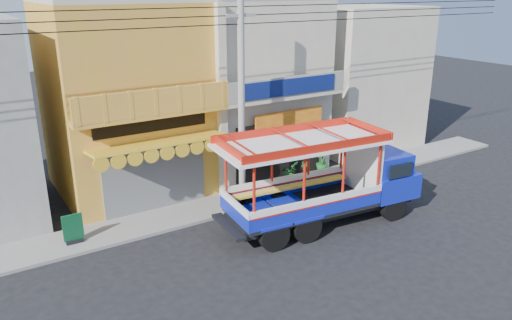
% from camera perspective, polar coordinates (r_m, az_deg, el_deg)
% --- Properties ---
extents(ground, '(90.00, 90.00, 0.00)m').
position_cam_1_polar(ground, '(18.52, 6.44, -8.49)').
color(ground, black).
rests_on(ground, ground).
extents(sidewalk, '(30.00, 2.00, 0.12)m').
position_cam_1_polar(sidewalk, '(21.44, -0.21, -4.18)').
color(sidewalk, slate).
rests_on(sidewalk, ground).
extents(shophouse_left, '(6.00, 7.50, 8.24)m').
position_cam_1_polar(shophouse_left, '(22.07, -14.74, 6.92)').
color(shophouse_left, gold).
rests_on(shophouse_left, ground).
extents(shophouse_right, '(6.00, 6.75, 8.24)m').
position_cam_1_polar(shophouse_right, '(24.50, -1.19, 8.72)').
color(shophouse_right, '#BFB09D').
rests_on(shophouse_right, ground).
extents(party_pilaster, '(0.35, 0.30, 8.00)m').
position_cam_1_polar(party_pilaster, '(20.42, -3.89, 6.23)').
color(party_pilaster, '#BFB09D').
rests_on(party_pilaster, ground).
extents(filler_building_right, '(6.00, 6.00, 7.60)m').
position_cam_1_polar(filler_building_right, '(28.77, 10.96, 9.34)').
color(filler_building_right, '#BFB09D').
rests_on(filler_building_right, ground).
extents(utility_pole, '(28.00, 0.26, 9.00)m').
position_cam_1_polar(utility_pole, '(18.96, -1.30, 8.45)').
color(utility_pole, gray).
rests_on(utility_pole, ground).
extents(songthaew_truck, '(8.06, 3.27, 3.66)m').
position_cam_1_polar(songthaew_truck, '(19.03, 8.99, -1.99)').
color(songthaew_truck, black).
rests_on(songthaew_truck, ground).
extents(green_sign, '(0.69, 0.33, 1.06)m').
position_cam_1_polar(green_sign, '(18.58, -20.16, -7.60)').
color(green_sign, black).
rests_on(green_sign, sidewalk).
extents(potted_plant_a, '(1.13, 1.13, 0.95)m').
position_cam_1_polar(potted_plant_a, '(22.60, 3.79, -1.49)').
color(potted_plant_a, '#195A1F').
rests_on(potted_plant_a, sidewalk).
extents(potted_plant_b, '(0.79, 0.75, 1.14)m').
position_cam_1_polar(potted_plant_b, '(22.25, 5.95, -1.65)').
color(potted_plant_b, '#195A1F').
rests_on(potted_plant_b, sidewalk).
extents(potted_plant_c, '(0.76, 0.76, 1.03)m').
position_cam_1_polar(potted_plant_c, '(24.11, 7.57, -0.17)').
color(potted_plant_c, '#195A1F').
rests_on(potted_plant_c, sidewalk).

